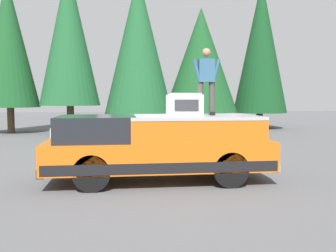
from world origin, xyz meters
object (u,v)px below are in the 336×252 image
object	(u,v)px
compressor_unit	(184,105)
parked_car_white	(99,130)
pickup_truck	(159,147)
parked_car_grey	(210,128)
person_on_truck_bed	(206,80)

from	to	relation	value
compressor_unit	parked_car_white	xyz separation A→B (m)	(8.58, 2.58, -1.35)
compressor_unit	parked_car_white	bearing A→B (deg)	16.70
compressor_unit	parked_car_white	world-z (taller)	compressor_unit
pickup_truck	compressor_unit	xyz separation A→B (m)	(-0.10, -0.63, 1.05)
compressor_unit	parked_car_grey	xyz separation A→B (m)	(8.77, -2.79, -1.35)
pickup_truck	compressor_unit	size ratio (longest dim) A/B	6.60
pickup_truck	person_on_truck_bed	bearing A→B (deg)	-85.29
parked_car_white	parked_car_grey	bearing A→B (deg)	-88.01
pickup_truck	parked_car_white	world-z (taller)	pickup_truck
pickup_truck	parked_car_grey	xyz separation A→B (m)	(8.67, -3.41, -0.29)
pickup_truck	parked_car_white	bearing A→B (deg)	12.95
parked_car_grey	parked_car_white	bearing A→B (deg)	91.99
person_on_truck_bed	parked_car_grey	bearing A→B (deg)	-14.36
pickup_truck	compressor_unit	world-z (taller)	compressor_unit
compressor_unit	person_on_truck_bed	size ratio (longest dim) A/B	0.50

